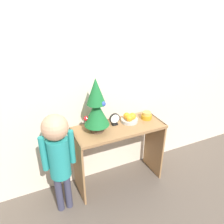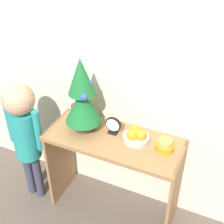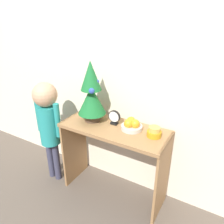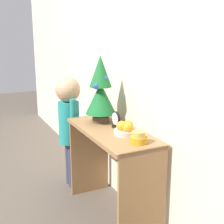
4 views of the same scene
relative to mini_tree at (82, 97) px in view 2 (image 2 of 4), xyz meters
The scene contains 7 objects.
back_wall 0.42m from the mini_tree, 43.70° to the left, with size 7.00×0.05×2.50m, color beige.
console_table 0.51m from the mini_tree, ahead, with size 0.94×0.39×0.72m.
mini_tree is the anchor object (origin of this frame).
fruit_bowl 0.44m from the mini_tree, ahead, with size 0.18×0.18×0.10m.
singing_bowl 0.62m from the mini_tree, ahead, with size 0.11×0.11×0.08m.
desk_clock 0.29m from the mini_tree, ahead, with size 0.11×0.04×0.13m.
child_figure 0.53m from the mini_tree, 161.80° to the right, with size 0.30×0.23×1.05m.
Camera 2 is at (0.65, -1.28, 2.08)m, focal length 50.00 mm.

